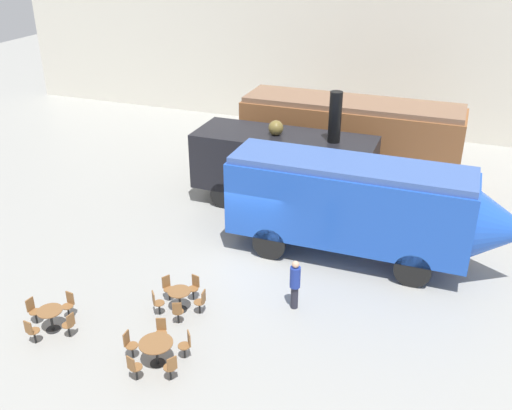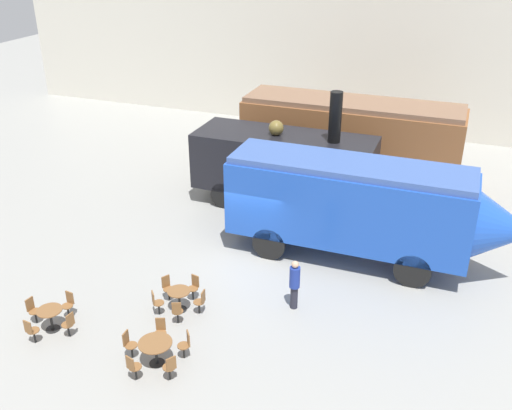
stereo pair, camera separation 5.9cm
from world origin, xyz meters
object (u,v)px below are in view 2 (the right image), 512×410
cafe_table_near (179,296)px  cafe_table_mid (50,315)px  cafe_table_far (155,346)px  passenger_coach_wooden (351,133)px  cafe_chair_0 (194,286)px  visitor_person (295,283)px  streamlined_locomotive (369,205)px  steam_locomotive (284,162)px

cafe_table_near → cafe_table_mid: 3.91m
cafe_table_mid → cafe_table_far: (3.75, -0.20, 0.06)m
passenger_coach_wooden → cafe_chair_0: passenger_coach_wooden is taller
passenger_coach_wooden → cafe_table_far: size_ratio=10.79×
cafe_table_far → visitor_person: visitor_person is taller
cafe_table_near → visitor_person: visitor_person is taller
cafe_table_near → visitor_person: 3.70m
cafe_table_near → cafe_table_far: (0.56, -2.47, 0.06)m
streamlined_locomotive → cafe_table_far: (-4.39, -7.56, -1.66)m
cafe_table_far → visitor_person: size_ratio=0.55×
passenger_coach_wooden → visitor_person: size_ratio=5.92×
cafe_table_mid → visitor_person: visitor_person is taller
passenger_coach_wooden → visitor_person: bearing=-86.2°
streamlined_locomotive → cafe_chair_0: streamlined_locomotive is taller
visitor_person → cafe_table_near: bearing=-157.3°
passenger_coach_wooden → cafe_table_mid: 16.26m
passenger_coach_wooden → streamlined_locomotive: streamlined_locomotive is taller
visitor_person → streamlined_locomotive: bearing=67.2°
cafe_table_near → cafe_table_mid: (-3.19, -2.26, 0.01)m
steam_locomotive → cafe_table_far: 11.13m
steam_locomotive → streamlined_locomotive: 5.50m
streamlined_locomotive → cafe_table_near: streamlined_locomotive is taller
streamlined_locomotive → cafe_table_far: 8.90m
cafe_table_near → cafe_table_far: size_ratio=0.77×
steam_locomotive → cafe_table_mid: size_ratio=10.01×
passenger_coach_wooden → cafe_table_near: size_ratio=14.01×
cafe_table_near → visitor_person: (3.39, 1.42, 0.41)m
streamlined_locomotive → steam_locomotive: bearing=140.7°
cafe_chair_0 → steam_locomotive: bearing=-170.7°
streamlined_locomotive → visitor_person: streamlined_locomotive is taller
steam_locomotive → streamlined_locomotive: (4.25, -3.47, 0.27)m
steam_locomotive → cafe_table_mid: steam_locomotive is taller
cafe_table_mid → visitor_person: 7.56m
steam_locomotive → streamlined_locomotive: size_ratio=0.73×
passenger_coach_wooden → cafe_chair_0: size_ratio=11.91×
steam_locomotive → cafe_table_mid: bearing=-109.7°
visitor_person → cafe_table_mid: bearing=-150.8°
visitor_person → steam_locomotive: bearing=110.7°
streamlined_locomotive → passenger_coach_wooden: bearing=106.6°
cafe_table_near → cafe_chair_0: (0.17, 0.72, -0.04)m
cafe_table_mid → cafe_table_far: bearing=-3.1°
steam_locomotive → cafe_chair_0: steam_locomotive is taller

